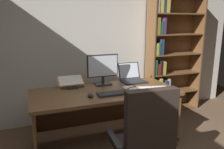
{
  "coord_description": "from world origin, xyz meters",
  "views": [
    {
      "loc": [
        -1.05,
        -1.16,
        1.59
      ],
      "look_at": [
        -0.11,
        1.34,
        0.96
      ],
      "focal_mm": 35.96,
      "sensor_mm": 36.0,
      "label": 1
    }
  ],
  "objects_px": {
    "laptop": "(132,78)",
    "open_binder": "(154,90)",
    "monitor": "(103,70)",
    "keyboard": "(115,93)",
    "reading_stand_with_book": "(71,82)",
    "office_chair": "(145,146)",
    "notepad": "(130,88)",
    "pen": "(132,87)",
    "computer_mouse": "(91,96)",
    "desk": "(103,103)",
    "bookshelf": "(168,57)"
  },
  "relations": [
    {
      "from": "office_chair",
      "to": "reading_stand_with_book",
      "type": "distance_m",
      "value": 1.34
    },
    {
      "from": "laptop",
      "to": "open_binder",
      "type": "relative_size",
      "value": 0.73
    },
    {
      "from": "monitor",
      "to": "open_binder",
      "type": "relative_size",
      "value": 0.93
    },
    {
      "from": "office_chair",
      "to": "open_binder",
      "type": "xyz_separation_m",
      "value": [
        0.47,
        0.64,
        0.32
      ]
    },
    {
      "from": "monitor",
      "to": "keyboard",
      "type": "bearing_deg",
      "value": -90.0
    },
    {
      "from": "open_binder",
      "to": "office_chair",
      "type": "bearing_deg",
      "value": -112.47
    },
    {
      "from": "desk",
      "to": "computer_mouse",
      "type": "height_order",
      "value": "computer_mouse"
    },
    {
      "from": "office_chair",
      "to": "computer_mouse",
      "type": "xyz_separation_m",
      "value": [
        -0.34,
        0.69,
        0.33
      ]
    },
    {
      "from": "notepad",
      "to": "monitor",
      "type": "bearing_deg",
      "value": 130.89
    },
    {
      "from": "office_chair",
      "to": "notepad",
      "type": "distance_m",
      "value": 0.92
    },
    {
      "from": "computer_mouse",
      "to": "notepad",
      "type": "bearing_deg",
      "value": 14.53
    },
    {
      "from": "bookshelf",
      "to": "reading_stand_with_book",
      "type": "bearing_deg",
      "value": -166.69
    },
    {
      "from": "laptop",
      "to": "notepad",
      "type": "height_order",
      "value": "laptop"
    },
    {
      "from": "office_chair",
      "to": "computer_mouse",
      "type": "height_order",
      "value": "office_chair"
    },
    {
      "from": "desk",
      "to": "computer_mouse",
      "type": "xyz_separation_m",
      "value": [
        -0.23,
        -0.26,
        0.22
      ]
    },
    {
      "from": "bookshelf",
      "to": "pen",
      "type": "xyz_separation_m",
      "value": [
        -1.07,
        -0.79,
        -0.23
      ]
    },
    {
      "from": "laptop",
      "to": "office_chair",
      "type": "bearing_deg",
      "value": -109.72
    },
    {
      "from": "open_binder",
      "to": "notepad",
      "type": "bearing_deg",
      "value": 153.99
    },
    {
      "from": "monitor",
      "to": "keyboard",
      "type": "distance_m",
      "value": 0.5
    },
    {
      "from": "laptop",
      "to": "computer_mouse",
      "type": "bearing_deg",
      "value": -147.96
    },
    {
      "from": "monitor",
      "to": "notepad",
      "type": "distance_m",
      "value": 0.46
    },
    {
      "from": "desk",
      "to": "computer_mouse",
      "type": "distance_m",
      "value": 0.41
    },
    {
      "from": "computer_mouse",
      "to": "notepad",
      "type": "xyz_separation_m",
      "value": [
        0.57,
        0.15,
        -0.02
      ]
    },
    {
      "from": "computer_mouse",
      "to": "reading_stand_with_book",
      "type": "relative_size",
      "value": 0.31
    },
    {
      "from": "keyboard",
      "to": "open_binder",
      "type": "bearing_deg",
      "value": -5.65
    },
    {
      "from": "notepad",
      "to": "laptop",
      "type": "bearing_deg",
      "value": 60.61
    },
    {
      "from": "bookshelf",
      "to": "laptop",
      "type": "bearing_deg",
      "value": -152.9
    },
    {
      "from": "bookshelf",
      "to": "monitor",
      "type": "relative_size",
      "value": 4.77
    },
    {
      "from": "desk",
      "to": "office_chair",
      "type": "xyz_separation_m",
      "value": [
        0.1,
        -0.95,
        -0.11
      ]
    },
    {
      "from": "computer_mouse",
      "to": "notepad",
      "type": "relative_size",
      "value": 0.5
    },
    {
      "from": "office_chair",
      "to": "open_binder",
      "type": "distance_m",
      "value": 0.85
    },
    {
      "from": "notepad",
      "to": "pen",
      "type": "xyz_separation_m",
      "value": [
        0.02,
        0.0,
        0.01
      ]
    },
    {
      "from": "reading_stand_with_book",
      "to": "notepad",
      "type": "height_order",
      "value": "reading_stand_with_book"
    },
    {
      "from": "laptop",
      "to": "pen",
      "type": "xyz_separation_m",
      "value": [
        -0.16,
        -0.32,
        -0.04
      ]
    },
    {
      "from": "open_binder",
      "to": "notepad",
      "type": "xyz_separation_m",
      "value": [
        -0.24,
        0.2,
        -0.01
      ]
    },
    {
      "from": "desk",
      "to": "reading_stand_with_book",
      "type": "bearing_deg",
      "value": 145.04
    },
    {
      "from": "keyboard",
      "to": "pen",
      "type": "relative_size",
      "value": 3.0
    },
    {
      "from": "reading_stand_with_book",
      "to": "notepad",
      "type": "bearing_deg",
      "value": -27.56
    },
    {
      "from": "reading_stand_with_book",
      "to": "open_binder",
      "type": "relative_size",
      "value": 0.72
    },
    {
      "from": "reading_stand_with_book",
      "to": "open_binder",
      "type": "bearing_deg",
      "value": -31.02
    },
    {
      "from": "reading_stand_with_book",
      "to": "notepad",
      "type": "xyz_separation_m",
      "value": [
        0.7,
        -0.36,
        -0.06
      ]
    },
    {
      "from": "reading_stand_with_book",
      "to": "notepad",
      "type": "relative_size",
      "value": 1.6
    },
    {
      "from": "monitor",
      "to": "keyboard",
      "type": "height_order",
      "value": "monitor"
    },
    {
      "from": "keyboard",
      "to": "desk",
      "type": "bearing_deg",
      "value": 104.69
    },
    {
      "from": "monitor",
      "to": "computer_mouse",
      "type": "relative_size",
      "value": 4.17
    },
    {
      "from": "pen",
      "to": "office_chair",
      "type": "bearing_deg",
      "value": -106.88
    },
    {
      "from": "open_binder",
      "to": "pen",
      "type": "distance_m",
      "value": 0.29
    },
    {
      "from": "computer_mouse",
      "to": "pen",
      "type": "xyz_separation_m",
      "value": [
        0.59,
        0.15,
        -0.01
      ]
    },
    {
      "from": "monitor",
      "to": "notepad",
      "type": "height_order",
      "value": "monitor"
    },
    {
      "from": "laptop",
      "to": "computer_mouse",
      "type": "height_order",
      "value": "laptop"
    }
  ]
}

